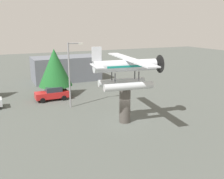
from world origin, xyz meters
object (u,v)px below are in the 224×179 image
object	(u,v)px
floatplane_monument	(127,71)
tree_east	(55,68)
streetlight_primary	(71,70)
display_pedestal	(125,105)
storefront_building	(66,68)
car_mid_red	(52,93)

from	to	relation	value
floatplane_monument	tree_east	xyz separation A→B (m)	(-4.18, 12.38, -1.26)
streetlight_primary	tree_east	bearing A→B (deg)	96.74
display_pedestal	storefront_building	xyz separation A→B (m)	(0.00, 22.00, 0.30)
display_pedestal	floatplane_monument	world-z (taller)	floatplane_monument
car_mid_red	streetlight_primary	distance (m)	5.49
streetlight_primary	storefront_building	xyz separation A→B (m)	(3.40, 15.10, -2.33)
display_pedestal	tree_east	xyz separation A→B (m)	(-4.05, 12.36, 2.19)
display_pedestal	tree_east	distance (m)	13.19
floatplane_monument	car_mid_red	bearing A→B (deg)	122.43
streetlight_primary	tree_east	size ratio (longest dim) A/B	1.17
streetlight_primary	car_mid_red	bearing A→B (deg)	110.75
display_pedestal	car_mid_red	world-z (taller)	display_pedestal
car_mid_red	tree_east	world-z (taller)	tree_east
display_pedestal	streetlight_primary	world-z (taller)	streetlight_primary
display_pedestal	storefront_building	world-z (taller)	storefront_building
floatplane_monument	car_mid_red	size ratio (longest dim) A/B	2.49
streetlight_primary	storefront_building	world-z (taller)	streetlight_primary
floatplane_monument	tree_east	size ratio (longest dim) A/B	1.62
streetlight_primary	display_pedestal	bearing A→B (deg)	-63.75
car_mid_red	tree_east	bearing A→B (deg)	-118.82
car_mid_red	streetlight_primary	world-z (taller)	streetlight_primary
floatplane_monument	tree_east	distance (m)	13.13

